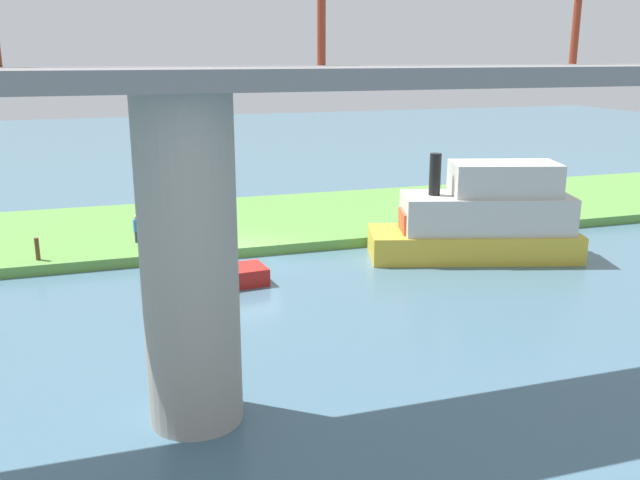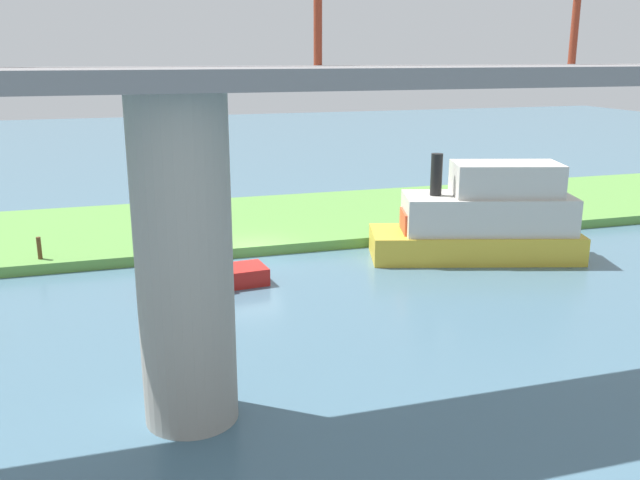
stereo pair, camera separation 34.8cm
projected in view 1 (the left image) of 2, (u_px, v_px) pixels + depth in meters
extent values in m
plane|color=#476B7F|center=(253.00, 257.00, 33.50)|extent=(160.00, 160.00, 0.00)
cube|color=#5B9342|center=(230.00, 224.00, 38.95)|extent=(80.00, 12.00, 0.50)
cylinder|color=#9E998E|center=(190.00, 264.00, 17.61)|extent=(2.48, 2.48, 8.72)
cube|color=slate|center=(180.00, 79.00, 16.41)|extent=(58.47, 4.00, 0.50)
cylinder|color=maroon|center=(576.00, 21.00, 21.54)|extent=(0.24, 0.24, 2.60)
cylinder|color=maroon|center=(321.00, 17.00, 19.08)|extent=(0.24, 0.24, 2.60)
cylinder|color=#2D334C|center=(138.00, 237.00, 34.17)|extent=(0.29, 0.29, 0.55)
cylinder|color=blue|center=(137.00, 226.00, 34.02)|extent=(0.46, 0.46, 0.60)
sphere|color=tan|center=(136.00, 217.00, 33.91)|extent=(0.24, 0.24, 0.24)
cylinder|color=brown|center=(37.00, 249.00, 31.19)|extent=(0.20, 0.20, 1.02)
cube|color=gold|center=(473.00, 244.00, 33.35)|extent=(10.39, 5.93, 1.32)
cube|color=beige|center=(486.00, 213.00, 32.97)|extent=(8.41, 5.06, 1.75)
cube|color=beige|center=(504.00, 179.00, 32.56)|extent=(5.44, 3.79, 1.53)
cylinder|color=black|center=(435.00, 174.00, 32.42)|extent=(0.55, 0.55, 1.97)
cube|color=#D84C2D|center=(419.00, 221.00, 32.99)|extent=(2.24, 2.39, 0.99)
cube|color=red|center=(210.00, 279.00, 29.06)|extent=(4.91, 2.15, 0.74)
cube|color=silver|center=(194.00, 263.00, 28.60)|extent=(1.84, 1.52, 0.85)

